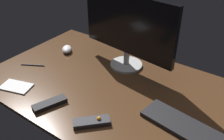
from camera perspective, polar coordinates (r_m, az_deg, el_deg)
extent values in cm
cube|color=#4C301C|center=(133.16, 0.44, -4.13)|extent=(140.00, 84.00, 2.00)
cylinder|color=silver|center=(149.79, 3.25, 1.21)|extent=(18.95, 18.95, 1.51)
cylinder|color=silver|center=(147.34, 3.30, 2.81)|extent=(3.40, 3.40, 8.13)
cube|color=black|center=(138.23, 3.57, 10.30)|extent=(60.07, 10.09, 33.39)
cube|color=black|center=(113.59, 15.65, -12.07)|extent=(36.82, 17.15, 1.98)
ellipsoid|color=silver|center=(166.90, -10.19, 4.67)|extent=(10.84, 11.19, 3.77)
cube|color=#2D2D33|center=(111.24, -4.65, -11.68)|extent=(14.94, 15.09, 2.29)
sphere|color=orange|center=(110.43, -2.99, -10.95)|extent=(1.87, 1.87, 1.87)
cube|color=black|center=(123.49, -13.93, -7.43)|extent=(10.37, 16.91, 2.28)
cube|color=white|center=(141.19, -20.89, -3.53)|extent=(17.92, 13.64, 0.76)
cylinder|color=black|center=(157.26, -17.56, 1.07)|extent=(12.77, 7.53, 0.71)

